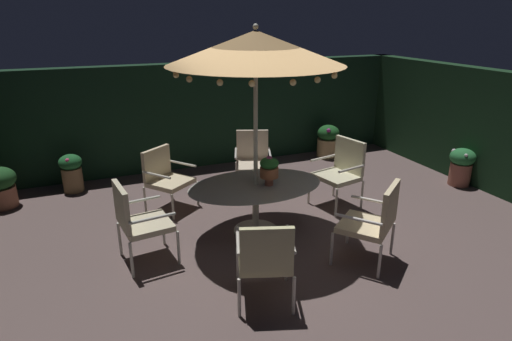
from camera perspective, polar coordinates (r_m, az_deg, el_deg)
The scene contains 16 objects.
ground_plane at distance 5.99m, azimuth 3.00°, elevation -8.94°, with size 8.54×7.15×0.02m, color brown.
hedge_backdrop_rear at distance 8.67m, azimuth -6.57°, elevation 7.35°, with size 8.54×0.30×2.02m, color #173320.
hedge_backdrop_right at distance 8.16m, azimuth 30.45°, elevation 3.92°, with size 0.30×7.15×2.02m, color #19371E.
patio_dining_table at distance 5.90m, azimuth -0.05°, elevation -2.96°, with size 1.86×1.24×0.71m.
patio_umbrella at distance 5.45m, azimuth -0.05°, elevation 15.82°, with size 2.22×2.22×2.77m.
centerpiece_planter at distance 5.74m, azimuth 1.76°, elevation 0.33°, with size 0.25×0.25×0.41m.
patio_chair_north at distance 7.43m, azimuth -0.45°, elevation 1.72°, with size 0.78×0.80×0.99m.
patio_chair_northeast at distance 6.82m, azimuth -11.88°, elevation -0.59°, with size 0.85×0.84×0.94m.
patio_chair_east at distance 5.35m, azimuth -15.42°, elevation -6.10°, with size 0.67×0.68×1.04m.
patio_chair_southeast at distance 4.46m, azimuth 1.23°, elevation -11.23°, with size 0.75×0.78×0.98m.
patio_chair_south at distance 5.35m, azimuth 15.35°, elevation -6.18°, with size 0.87×0.87×1.04m.
patio_chair_southwest at distance 6.87m, azimuth 11.24°, elevation 0.29°, with size 0.70×0.76×1.06m.
potted_plant_back_center at distance 9.29m, azimuth 9.45°, elevation 3.94°, with size 0.47×0.47×0.69m.
potted_plant_back_left at distance 8.44m, azimuth 25.46°, elevation 0.67°, with size 0.43×0.43×0.67m.
potted_plant_right_far at distance 7.85m, azimuth -30.73°, elevation -1.76°, with size 0.51×0.51×0.65m.
potted_plant_front_corner at distance 8.00m, azimuth -23.14°, elevation -0.12°, with size 0.38×0.38×0.66m.
Camera 1 is at (-2.26, -4.73, 2.88)m, focal length 30.34 mm.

